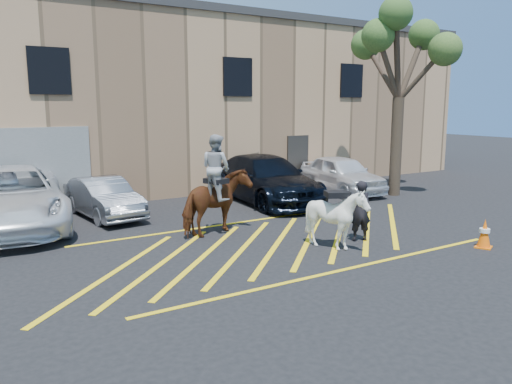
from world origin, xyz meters
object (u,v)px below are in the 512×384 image
traffic_cone (484,233)px  saddled_white (336,218)px  car_white_suv (341,174)px  car_silver_sedan (104,198)px  handler (360,211)px  mounted_bay (216,195)px  tree (401,46)px  car_blue_suv (266,179)px  car_white_pickup (9,198)px

traffic_cone → saddled_white: bearing=150.0°
car_white_suv → saddled_white: (-5.52, -6.07, 0.03)m
car_silver_sedan → car_white_suv: size_ratio=0.87×
handler → traffic_cone: bearing=157.0°
mounted_bay → saddled_white: size_ratio=1.53×
handler → mounted_bay: (-2.86, 2.58, 0.31)m
handler → tree: tree is taller
mounted_bay → car_silver_sedan: bearing=118.9°
car_white_suv → tree: tree is taller
handler → saddled_white: size_ratio=0.89×
mounted_bay → handler: bearing=-42.1°
car_silver_sedan → car_blue_suv: (5.76, -0.54, 0.21)m
car_silver_sedan → tree: size_ratio=0.52×
saddled_white → tree: tree is taller
car_blue_suv → tree: tree is taller
saddled_white → mounted_bay: bearing=122.9°
car_white_suv → car_silver_sedan: bearing=-175.4°
car_silver_sedan → car_blue_suv: 5.79m
car_silver_sedan → handler: handler is taller
traffic_cone → tree: (3.67, 6.38, 5.33)m
handler → traffic_cone: 3.09m
handler → traffic_cone: (2.20, -2.12, -0.43)m
mounted_bay → saddled_white: 3.40m
mounted_bay → traffic_cone: bearing=-42.9°
car_white_suv → traffic_cone: bearing=-98.5°
car_silver_sedan → tree: 12.10m
mounted_bay → traffic_cone: (5.06, -4.70, -0.74)m
car_blue_suv → saddled_white: size_ratio=3.22×
handler → saddled_white: bearing=35.1°
car_silver_sedan → car_blue_suv: size_ratio=0.66×
car_white_suv → saddled_white: saddled_white is taller
saddled_white → traffic_cone: saddled_white is taller
car_white_suv → car_blue_suv: bearing=-171.8°
car_white_pickup → tree: (13.48, -1.96, 4.81)m
saddled_white → traffic_cone: 3.74m
car_silver_sedan → mounted_bay: 4.30m
car_white_pickup → car_silver_sedan: car_white_pickup is taller
saddled_white → tree: (6.89, 4.52, 4.91)m
saddled_white → traffic_cone: size_ratio=2.46×
saddled_white → traffic_cone: bearing=-30.0°
car_silver_sedan → saddled_white: bearing=-65.7°
traffic_cone → tree: tree is taller
mounted_bay → tree: 10.00m
handler → traffic_cone: size_ratio=2.19×
car_white_pickup → car_white_suv: 12.12m
car_white_pickup → traffic_cone: car_white_pickup is taller
car_white_suv → tree: bearing=-40.9°
car_white_suv → handler: handler is taller
car_blue_suv → mounted_bay: mounted_bay is taller
car_silver_sedan → traffic_cone: size_ratio=5.22×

